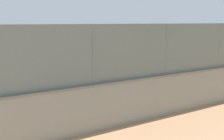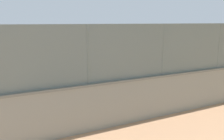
% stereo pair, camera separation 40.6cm
% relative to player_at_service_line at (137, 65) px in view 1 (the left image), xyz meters
% --- Properties ---
extents(ground_plane, '(260.00, 260.00, 0.00)m').
position_rel_player_at_service_line_xyz_m(ground_plane, '(3.55, -6.92, -0.99)').
color(ground_plane, tan).
extents(perimeter_wall, '(28.99, 0.35, 1.71)m').
position_rel_player_at_service_line_xyz_m(perimeter_wall, '(4.12, 5.55, -0.13)').
color(perimeter_wall, gray).
rests_on(perimeter_wall, ground_plane).
extents(fence_panel_on_wall, '(28.48, 0.11, 2.01)m').
position_rel_player_at_service_line_xyz_m(fence_panel_on_wall, '(4.12, 5.55, 1.72)').
color(fence_panel_on_wall, slate).
rests_on(fence_panel_on_wall, perimeter_wall).
extents(player_at_service_line, '(0.77, 1.28, 1.67)m').
position_rel_player_at_service_line_xyz_m(player_at_service_line, '(0.00, 0.00, 0.00)').
color(player_at_service_line, '#B2B2B2').
rests_on(player_at_service_line, ground_plane).
extents(player_foreground_swinging, '(0.99, 0.68, 1.60)m').
position_rel_player_at_service_line_xyz_m(player_foreground_swinging, '(-0.91, -8.70, -0.05)').
color(player_foreground_swinging, black).
rests_on(player_foreground_swinging, ground_plane).
extents(player_near_wall_returning, '(0.74, 1.26, 1.58)m').
position_rel_player_at_service_line_xyz_m(player_near_wall_returning, '(5.62, 1.90, -0.06)').
color(player_near_wall_returning, navy).
rests_on(player_near_wall_returning, ground_plane).
extents(sports_ball, '(0.21, 0.21, 0.21)m').
position_rel_player_at_service_line_xyz_m(sports_ball, '(0.81, 1.20, -0.88)').
color(sports_ball, '#3399D8').
rests_on(sports_ball, ground_plane).
extents(spare_ball_by_wall, '(0.17, 0.17, 0.17)m').
position_rel_player_at_service_line_xyz_m(spare_ball_by_wall, '(1.93, 4.68, -0.90)').
color(spare_ball_by_wall, white).
rests_on(spare_ball_by_wall, ground_plane).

